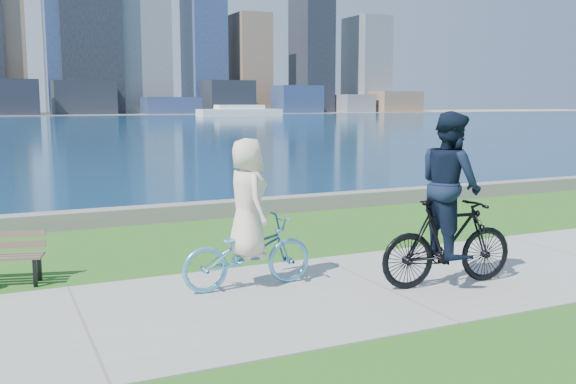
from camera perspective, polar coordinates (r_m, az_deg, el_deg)
name	(u,v)px	position (r m, az deg, el deg)	size (l,w,h in m)	color
ground	(378,286)	(9.26, 7.98, -8.28)	(320.00, 320.00, 0.00)	#225717
concrete_path	(378,285)	(9.26, 7.98, -8.22)	(80.00, 3.50, 0.02)	gray
seawall	(229,208)	(14.69, -5.23, -1.46)	(90.00, 0.50, 0.35)	slate
bay_water	(36,124)	(79.64, -21.50, 5.64)	(320.00, 131.00, 0.01)	#0C2D4D
far_shore	(16,114)	(137.56, -23.03, 6.37)	(320.00, 30.00, 0.12)	gray
ferry_far	(239,112)	(113.05, -4.33, 7.14)	(14.62, 4.18, 1.98)	white
cyclist_woman	(247,233)	(8.89, -3.62, -3.65)	(0.68, 1.90, 2.08)	#54A2CC
cyclist_man	(449,214)	(9.21, 14.12, -1.88)	(0.85, 2.10, 2.45)	black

